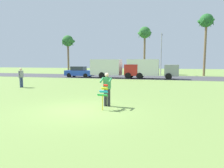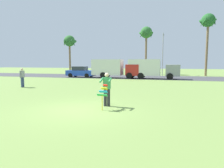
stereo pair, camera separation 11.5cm
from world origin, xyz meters
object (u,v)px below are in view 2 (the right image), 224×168
object	(u,v)px
parked_car_blue	(81,72)
person_walker_near	(22,77)
person_kite_flyer	(107,88)
palm_tree_right_near	(146,35)
palm_tree_centre_far	(208,23)
palm_tree_left_near	(70,42)
parked_truck_grey_van	(151,68)
streetlight_pole	(163,51)
parked_truck_red_cab	(113,68)
kite_held	(103,93)

from	to	relation	value
parked_car_blue	person_walker_near	distance (m)	12.37
person_kite_flyer	parked_car_blue	world-z (taller)	person_kite_flyer
person_kite_flyer	palm_tree_right_near	distance (m)	28.75
parked_car_blue	palm_tree_centre_far	world-z (taller)	palm_tree_centre_far
palm_tree_left_near	parked_truck_grey_van	bearing A→B (deg)	-27.17
person_kite_flyer	streetlight_pole	bearing A→B (deg)	85.29
person_kite_flyer	parked_truck_grey_van	xyz separation A→B (m)	(0.75, 17.88, 0.46)
parked_truck_red_cab	palm_tree_centre_far	size ratio (longest dim) A/B	0.69
kite_held	parked_car_blue	world-z (taller)	parked_car_blue
palm_tree_left_near	palm_tree_centre_far	size ratio (longest dim) A/B	0.74
person_kite_flyer	palm_tree_left_near	xyz separation A→B (m)	(-15.36, 26.15, 5.03)
palm_tree_right_near	streetlight_pole	bearing A→B (deg)	-40.59
parked_car_blue	person_walker_near	world-z (taller)	person_walker_near
streetlight_pole	palm_tree_right_near	bearing A→B (deg)	139.41
person_walker_near	palm_tree_centre_far	bearing A→B (deg)	47.60
streetlight_pole	parked_car_blue	bearing A→B (deg)	-146.81
parked_car_blue	parked_truck_grey_van	size ratio (longest dim) A/B	0.63
parked_car_blue	palm_tree_left_near	world-z (taller)	palm_tree_left_near
kite_held	parked_truck_red_cab	xyz separation A→B (m)	(-4.51, 18.62, 0.59)
person_kite_flyer	parked_truck_red_cab	size ratio (longest dim) A/B	0.26
parked_truck_red_cab	palm_tree_right_near	bearing A→B (deg)	70.95
parked_truck_grey_van	palm_tree_right_near	xyz separation A→B (m)	(-1.70, 10.16, 5.79)
parked_truck_red_cab	palm_tree_right_near	size ratio (longest dim) A/B	0.78
palm_tree_right_near	person_walker_near	size ratio (longest dim) A/B	4.98
parked_car_blue	streetlight_pole	size ratio (longest dim) A/B	0.61
parked_truck_red_cab	person_walker_near	distance (m)	13.40
palm_tree_centre_far	parked_truck_red_cab	bearing A→B (deg)	-149.36
parked_truck_grey_van	streetlight_pole	bearing A→B (deg)	79.88
palm_tree_right_near	palm_tree_centre_far	distance (m)	10.19
kite_held	parked_truck_red_cab	distance (m)	19.17
parked_car_blue	person_kite_flyer	bearing A→B (deg)	-62.15
streetlight_pole	palm_tree_left_near	bearing A→B (deg)	177.64
parked_truck_red_cab	streetlight_pole	distance (m)	10.33
person_kite_flyer	parked_truck_red_cab	bearing A→B (deg)	104.02
parked_truck_grey_van	parked_truck_red_cab	bearing A→B (deg)	-179.99
person_kite_flyer	parked_truck_red_cab	world-z (taller)	parked_truck_red_cab
person_kite_flyer	parked_car_blue	distance (m)	20.22
palm_tree_left_near	palm_tree_right_near	world-z (taller)	palm_tree_right_near
parked_truck_grey_van	palm_tree_centre_far	bearing A→B (deg)	44.13
palm_tree_left_near	palm_tree_centre_far	distance (m)	24.40
kite_held	person_kite_flyer	bearing A→B (deg)	93.53
kite_held	parked_truck_red_cab	world-z (taller)	parked_truck_red_cab
parked_car_blue	parked_truck_red_cab	xyz separation A→B (m)	(4.98, -0.00, 0.64)
streetlight_pole	person_walker_near	bearing A→B (deg)	-120.45
parked_truck_red_cab	person_walker_near	xyz separation A→B (m)	(-5.15, -12.36, -0.48)
palm_tree_right_near	palm_tree_centre_far	bearing A→B (deg)	-12.75
palm_tree_right_near	kite_held	bearing A→B (deg)	-88.01
palm_tree_right_near	person_walker_near	bearing A→B (deg)	-111.02
person_kite_flyer	streetlight_pole	world-z (taller)	streetlight_pole
parked_car_blue	kite_held	bearing A→B (deg)	-62.99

